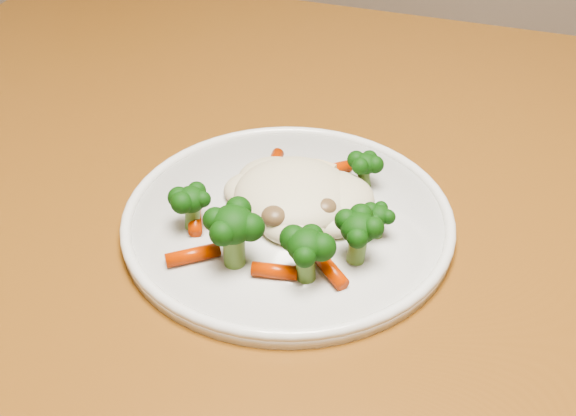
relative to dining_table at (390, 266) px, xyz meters
The scene contains 3 objects.
dining_table is the anchor object (origin of this frame).
plate 0.15m from the dining_table, 135.97° to the right, with size 0.29×0.29×0.01m, color silver.
meal 0.17m from the dining_table, 130.11° to the right, with size 0.19×0.19×0.05m.
Camera 1 is at (-0.05, -0.55, 1.16)m, focal length 45.00 mm.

